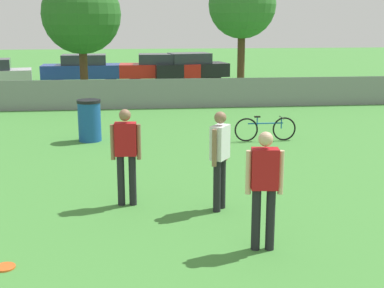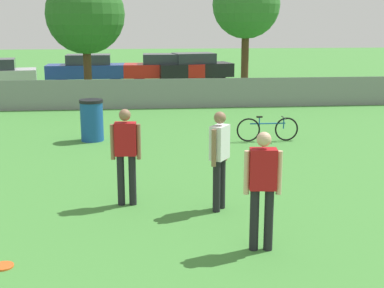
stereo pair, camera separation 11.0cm
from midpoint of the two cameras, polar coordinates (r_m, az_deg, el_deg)
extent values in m
cube|color=gray|center=(19.93, -10.05, 5.21)|extent=(26.96, 0.03, 1.10)
cylinder|color=#4C331E|center=(22.11, -11.59, 7.44)|extent=(0.32, 0.32, 2.27)
sphere|color=#286023|center=(22.01, -11.87, 13.41)|extent=(3.11, 3.11, 3.11)
cylinder|color=#4C331E|center=(23.51, 5.11, 8.60)|extent=(0.32, 0.32, 2.78)
sphere|color=#33702D|center=(23.44, 5.23, 14.62)|extent=(2.87, 2.87, 2.87)
cylinder|color=black|center=(9.54, -7.91, -3.86)|extent=(0.13, 0.13, 0.91)
cylinder|color=black|center=(9.53, -6.69, -3.86)|extent=(0.13, 0.13, 0.91)
cube|color=#B21419|center=(9.35, -7.43, 0.52)|extent=(0.38, 0.24, 0.58)
sphere|color=#8C664C|center=(9.26, -7.51, 3.08)|extent=(0.21, 0.21, 0.21)
cylinder|color=#8C664C|center=(9.38, -8.80, 0.19)|extent=(0.08, 0.08, 0.63)
cylinder|color=#8C664C|center=(9.34, -6.04, 0.23)|extent=(0.08, 0.08, 0.63)
cylinder|color=black|center=(9.14, 2.34, -4.51)|extent=(0.13, 0.13, 0.91)
cylinder|color=black|center=(9.32, 2.87, -4.17)|extent=(0.13, 0.13, 0.91)
cube|color=silver|center=(9.04, 2.66, 0.19)|extent=(0.39, 0.43, 0.58)
sphere|color=#8C664C|center=(8.95, 2.69, 2.83)|extent=(0.21, 0.21, 0.21)
cylinder|color=#8C664C|center=(8.85, 2.04, -0.43)|extent=(0.08, 0.08, 0.63)
cylinder|color=#8C664C|center=(9.25, 3.24, 0.15)|extent=(0.08, 0.08, 0.63)
cylinder|color=black|center=(7.71, 6.43, -7.99)|extent=(0.13, 0.13, 0.91)
cylinder|color=black|center=(7.74, 7.95, -7.97)|extent=(0.13, 0.13, 0.91)
cube|color=#B21419|center=(7.49, 7.35, -2.64)|extent=(0.39, 0.26, 0.58)
sphere|color=#D8AD8C|center=(7.39, 7.45, 0.52)|extent=(0.21, 0.21, 0.21)
cylinder|color=#D8AD8C|center=(7.48, 5.62, -3.03)|extent=(0.08, 0.08, 0.63)
cylinder|color=#D8AD8C|center=(7.53, 9.05, -3.02)|extent=(0.08, 0.08, 0.63)
cylinder|color=#E5591E|center=(7.73, -19.75, -12.26)|extent=(0.28, 0.28, 0.03)
torus|color=#E5591E|center=(7.72, -19.75, -12.24)|extent=(0.28, 0.28, 0.03)
torus|color=black|center=(14.50, 5.59, 1.52)|extent=(0.65, 0.05, 0.65)
torus|color=black|center=(14.75, 9.59, 1.60)|extent=(0.65, 0.05, 0.65)
cylinder|color=#195999|center=(14.59, 7.63, 2.20)|extent=(0.97, 0.04, 0.04)
cylinder|color=#195999|center=(14.53, 6.74, 2.18)|extent=(0.03, 0.03, 0.33)
cylinder|color=#195999|center=(14.70, 9.30, 2.23)|extent=(0.03, 0.03, 0.30)
cube|color=black|center=(14.50, 6.76, 2.90)|extent=(0.16, 0.06, 0.04)
cylinder|color=black|center=(14.67, 9.32, 2.81)|extent=(0.03, 0.44, 0.03)
cylinder|color=#194C99|center=(14.75, -11.08, 2.33)|extent=(0.61, 0.61, 1.05)
cylinder|color=black|center=(14.66, -11.18, 4.49)|extent=(0.64, 0.64, 0.08)
cylinder|color=black|center=(28.45, -18.33, 6.58)|extent=(0.63, 0.28, 0.61)
cylinder|color=black|center=(26.98, -18.44, 6.25)|extent=(0.63, 0.28, 0.61)
cylinder|color=black|center=(30.01, -8.77, 7.42)|extent=(0.65, 0.20, 0.64)
cylinder|color=black|center=(28.54, -8.79, 7.13)|extent=(0.65, 0.20, 0.64)
cylinder|color=black|center=(30.17, -14.02, 7.21)|extent=(0.65, 0.20, 0.64)
cylinder|color=black|center=(28.70, -14.31, 6.91)|extent=(0.65, 0.20, 0.64)
cube|color=navy|center=(29.30, -11.50, 7.62)|extent=(4.47, 1.84, 0.70)
cube|color=#2D333D|center=(29.25, -11.56, 8.82)|extent=(2.34, 1.57, 0.53)
cylinder|color=black|center=(30.04, -1.04, 7.58)|extent=(0.65, 0.19, 0.64)
cylinder|color=black|center=(28.58, -0.83, 7.29)|extent=(0.65, 0.19, 0.64)
cylinder|color=black|center=(29.96, -6.16, 7.49)|extent=(0.65, 0.19, 0.64)
cylinder|color=black|center=(28.51, -6.21, 7.20)|extent=(0.65, 0.19, 0.64)
cube|color=red|center=(29.22, -3.56, 7.85)|extent=(4.33, 1.78, 0.71)
cube|color=#2D333D|center=(29.17, -3.58, 9.06)|extent=(2.26, 1.53, 0.53)
cylinder|color=black|center=(30.54, 1.50, 7.66)|extent=(0.66, 0.30, 0.63)
cylinder|color=black|center=(29.14, 2.46, 7.38)|extent=(0.66, 0.30, 0.63)
cylinder|color=black|center=(29.83, -3.14, 7.51)|extent=(0.66, 0.30, 0.63)
cylinder|color=black|center=(28.38, -2.39, 7.23)|extent=(0.66, 0.30, 0.63)
cube|color=black|center=(29.43, -0.38, 7.91)|extent=(4.33, 2.46, 0.73)
cube|color=#2D333D|center=(29.37, -0.38, 9.15)|extent=(2.37, 1.89, 0.55)
camera|label=1|loc=(0.05, -90.33, -0.08)|focal=50.00mm
camera|label=2|loc=(0.05, 89.67, 0.08)|focal=50.00mm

